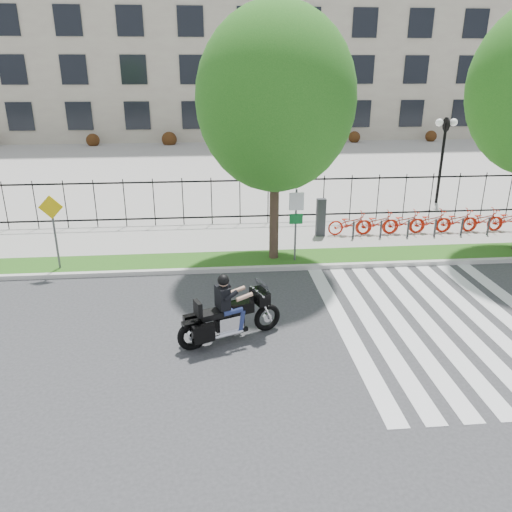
{
  "coord_description": "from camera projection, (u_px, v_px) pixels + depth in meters",
  "views": [
    {
      "loc": [
        -1.19,
        -11.38,
        6.39
      ],
      "look_at": [
        0.12,
        3.0,
        0.95
      ],
      "focal_mm": 35.0,
      "sensor_mm": 36.0,
      "label": 1
    }
  ],
  "objects": [
    {
      "name": "grass_verge",
      "position": [
        248.0,
        260.0,
        17.54
      ],
      "size": [
        60.0,
        1.5,
        0.15
      ],
      "primitive_type": "cube",
      "color": "#1C4F13",
      "rests_on": "ground"
    },
    {
      "name": "sign_pole_warning",
      "position": [
        53.0,
        222.0,
        16.08
      ],
      "size": [
        0.78,
        0.09,
        2.49
      ],
      "color": "#59595B",
      "rests_on": "grass_verge"
    },
    {
      "name": "sidewalk",
      "position": [
        243.0,
        238.0,
        19.87
      ],
      "size": [
        60.0,
        3.5,
        0.15
      ],
      "primitive_type": "cube",
      "color": "#A7A39C",
      "rests_on": "ground"
    },
    {
      "name": "ground",
      "position": [
        262.0,
        331.0,
        12.95
      ],
      "size": [
        120.0,
        120.0,
        0.0
      ],
      "primitive_type": "plane",
      "color": "#323234",
      "rests_on": "ground"
    },
    {
      "name": "lamp_post_right",
      "position": [
        444.0,
        139.0,
        23.86
      ],
      "size": [
        1.06,
        0.7,
        4.25
      ],
      "color": "black",
      "rests_on": "ground"
    },
    {
      "name": "bike_share_station",
      "position": [
        428.0,
        221.0,
        20.08
      ],
      "size": [
        8.86,
        0.85,
        1.5
      ],
      "color": "#2D2D33",
      "rests_on": "sidewalk"
    },
    {
      "name": "office_building",
      "position": [
        218.0,
        31.0,
        51.31
      ],
      "size": [
        60.0,
        21.9,
        20.15
      ],
      "color": "#A59785",
      "rests_on": "ground"
    },
    {
      "name": "crosswalk_stripes",
      "position": [
        441.0,
        323.0,
        13.36
      ],
      "size": [
        5.7,
        8.0,
        0.01
      ],
      "primitive_type": null,
      "color": "silver",
      "rests_on": "ground"
    },
    {
      "name": "curb",
      "position": [
        250.0,
        269.0,
        16.75
      ],
      "size": [
        60.0,
        0.2,
        0.15
      ],
      "primitive_type": "cube",
      "color": "beige",
      "rests_on": "ground"
    },
    {
      "name": "plaza",
      "position": [
        227.0,
        162.0,
        36.24
      ],
      "size": [
        80.0,
        34.0,
        0.1
      ],
      "primitive_type": "cube",
      "color": "#A7A39C",
      "rests_on": "ground"
    },
    {
      "name": "motorcycle_rider",
      "position": [
        230.0,
        314.0,
        12.3
      ],
      "size": [
        2.65,
        1.42,
        2.16
      ],
      "color": "black",
      "rests_on": "ground"
    },
    {
      "name": "street_tree_1",
      "position": [
        276.0,
        100.0,
        15.72
      ],
      "size": [
        5.07,
        5.07,
        8.24
      ],
      "color": "#35241D",
      "rests_on": "grass_verge"
    },
    {
      "name": "sign_pole_regulatory",
      "position": [
        296.0,
        216.0,
        16.75
      ],
      "size": [
        0.5,
        0.09,
        2.5
      ],
      "color": "#59595B",
      "rests_on": "grass_verge"
    },
    {
      "name": "iron_fence",
      "position": [
        240.0,
        200.0,
        21.12
      ],
      "size": [
        30.0,
        0.06,
        2.0
      ],
      "primitive_type": null,
      "color": "black",
      "rests_on": "sidewalk"
    }
  ]
}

